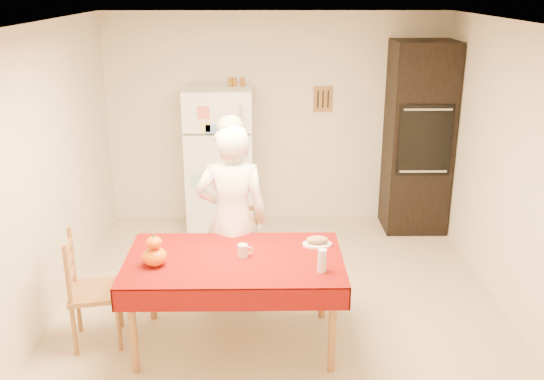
{
  "coord_description": "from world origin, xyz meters",
  "views": [
    {
      "loc": [
        -0.15,
        -4.83,
        2.81
      ],
      "look_at": [
        -0.08,
        0.2,
        1.07
      ],
      "focal_mm": 40.0,
      "sensor_mm": 36.0,
      "label": 1
    }
  ],
  "objects_px": {
    "chair_far": "(237,245)",
    "seated_woman": "(232,220)",
    "coffee_mug": "(243,251)",
    "dining_table": "(234,266)",
    "wine_glass": "(322,260)",
    "pumpkin_lower": "(155,257)",
    "bread_plate": "(317,244)",
    "chair_left": "(86,286)",
    "refrigerator": "(220,161)",
    "oven_cabinet": "(418,138)"
  },
  "relations": [
    {
      "from": "chair_left",
      "to": "pumpkin_lower",
      "type": "relative_size",
      "value": 5.04
    },
    {
      "from": "refrigerator",
      "to": "dining_table",
      "type": "distance_m",
      "value": 2.43
    },
    {
      "from": "wine_glass",
      "to": "bread_plate",
      "type": "height_order",
      "value": "wine_glass"
    },
    {
      "from": "seated_woman",
      "to": "wine_glass",
      "type": "distance_m",
      "value": 1.07
    },
    {
      "from": "refrigerator",
      "to": "coffee_mug",
      "type": "relative_size",
      "value": 17.0
    },
    {
      "from": "pumpkin_lower",
      "to": "wine_glass",
      "type": "height_order",
      "value": "wine_glass"
    },
    {
      "from": "refrigerator",
      "to": "chair_left",
      "type": "bearing_deg",
      "value": -111.24
    },
    {
      "from": "chair_left",
      "to": "bread_plate",
      "type": "bearing_deg",
      "value": -95.08
    },
    {
      "from": "oven_cabinet",
      "to": "bread_plate",
      "type": "height_order",
      "value": "oven_cabinet"
    },
    {
      "from": "refrigerator",
      "to": "oven_cabinet",
      "type": "distance_m",
      "value": 2.29
    },
    {
      "from": "oven_cabinet",
      "to": "chair_left",
      "type": "height_order",
      "value": "oven_cabinet"
    },
    {
      "from": "dining_table",
      "to": "bread_plate",
      "type": "height_order",
      "value": "bread_plate"
    },
    {
      "from": "refrigerator",
      "to": "seated_woman",
      "type": "xyz_separation_m",
      "value": [
        0.23,
        -1.84,
        0.01
      ]
    },
    {
      "from": "oven_cabinet",
      "to": "coffee_mug",
      "type": "distance_m",
      "value": 3.12
    },
    {
      "from": "wine_glass",
      "to": "chair_left",
      "type": "bearing_deg",
      "value": 171.71
    },
    {
      "from": "seated_woman",
      "to": "oven_cabinet",
      "type": "bearing_deg",
      "value": -137.79
    },
    {
      "from": "chair_left",
      "to": "seated_woman",
      "type": "xyz_separation_m",
      "value": [
        1.15,
        0.53,
        0.35
      ]
    },
    {
      "from": "pumpkin_lower",
      "to": "coffee_mug",
      "type": "bearing_deg",
      "value": 12.28
    },
    {
      "from": "seated_woman",
      "to": "pumpkin_lower",
      "type": "height_order",
      "value": "seated_woman"
    },
    {
      "from": "chair_far",
      "to": "bread_plate",
      "type": "height_order",
      "value": "chair_far"
    },
    {
      "from": "refrigerator",
      "to": "dining_table",
      "type": "xyz_separation_m",
      "value": [
        0.26,
        -2.41,
        -0.16
      ]
    },
    {
      "from": "chair_far",
      "to": "seated_woman",
      "type": "xyz_separation_m",
      "value": [
        -0.02,
        -0.24,
        0.35
      ]
    },
    {
      "from": "seated_woman",
      "to": "coffee_mug",
      "type": "height_order",
      "value": "seated_woman"
    },
    {
      "from": "dining_table",
      "to": "chair_far",
      "type": "distance_m",
      "value": 0.83
    },
    {
      "from": "oven_cabinet",
      "to": "coffee_mug",
      "type": "xyz_separation_m",
      "value": [
        -1.95,
        -2.42,
        -0.29
      ]
    },
    {
      "from": "pumpkin_lower",
      "to": "bread_plate",
      "type": "distance_m",
      "value": 1.31
    },
    {
      "from": "dining_table",
      "to": "chair_left",
      "type": "bearing_deg",
      "value": 178.3
    },
    {
      "from": "dining_table",
      "to": "seated_woman",
      "type": "distance_m",
      "value": 0.59
    },
    {
      "from": "refrigerator",
      "to": "chair_left",
      "type": "height_order",
      "value": "refrigerator"
    },
    {
      "from": "coffee_mug",
      "to": "wine_glass",
      "type": "xyz_separation_m",
      "value": [
        0.6,
        -0.26,
        0.04
      ]
    },
    {
      "from": "dining_table",
      "to": "seated_woman",
      "type": "height_order",
      "value": "seated_woman"
    },
    {
      "from": "coffee_mug",
      "to": "pumpkin_lower",
      "type": "relative_size",
      "value": 0.53
    },
    {
      "from": "chair_far",
      "to": "wine_glass",
      "type": "height_order",
      "value": "chair_far"
    },
    {
      "from": "seated_woman",
      "to": "wine_glass",
      "type": "bearing_deg",
      "value": 130.95
    },
    {
      "from": "refrigerator",
      "to": "pumpkin_lower",
      "type": "relative_size",
      "value": 9.02
    },
    {
      "from": "seated_woman",
      "to": "wine_glass",
      "type": "height_order",
      "value": "seated_woman"
    },
    {
      "from": "bread_plate",
      "to": "chair_left",
      "type": "bearing_deg",
      "value": -173.95
    },
    {
      "from": "chair_far",
      "to": "wine_glass",
      "type": "xyz_separation_m",
      "value": [
        0.68,
        -1.04,
        0.34
      ]
    },
    {
      "from": "wine_glass",
      "to": "chair_far",
      "type": "bearing_deg",
      "value": 123.05
    },
    {
      "from": "pumpkin_lower",
      "to": "wine_glass",
      "type": "bearing_deg",
      "value": -5.44
    },
    {
      "from": "pumpkin_lower",
      "to": "refrigerator",
      "type": "bearing_deg",
      "value": 82.54
    },
    {
      "from": "seated_woman",
      "to": "coffee_mug",
      "type": "distance_m",
      "value": 0.55
    },
    {
      "from": "refrigerator",
      "to": "oven_cabinet",
      "type": "height_order",
      "value": "oven_cabinet"
    },
    {
      "from": "chair_far",
      "to": "pumpkin_lower",
      "type": "bearing_deg",
      "value": -114.62
    },
    {
      "from": "chair_far",
      "to": "coffee_mug",
      "type": "distance_m",
      "value": 0.84
    },
    {
      "from": "dining_table",
      "to": "seated_woman",
      "type": "bearing_deg",
      "value": 93.99
    },
    {
      "from": "dining_table",
      "to": "coffee_mug",
      "type": "distance_m",
      "value": 0.14
    },
    {
      "from": "coffee_mug",
      "to": "dining_table",
      "type": "bearing_deg",
      "value": -155.96
    },
    {
      "from": "dining_table",
      "to": "bread_plate",
      "type": "relative_size",
      "value": 7.08
    },
    {
      "from": "wine_glass",
      "to": "bread_plate",
      "type": "xyz_separation_m",
      "value": [
        0.01,
        0.47,
        -0.08
      ]
    }
  ]
}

